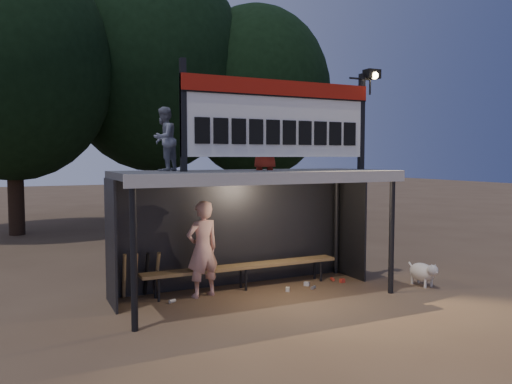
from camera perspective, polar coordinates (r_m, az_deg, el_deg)
ground at (r=9.40m, az=-0.06°, el=-11.82°), size 80.00×80.00×0.00m
player at (r=9.24m, az=-6.13°, el=-6.49°), size 0.72×0.55×1.77m
child_a at (r=8.89m, az=-10.48°, el=5.97°), size 0.69×0.68×1.12m
child_b at (r=9.37m, az=1.00°, el=5.88°), size 0.61×0.47×1.10m
dugout_shelter at (r=9.30m, az=-0.70°, el=-0.43°), size 5.10×2.08×2.32m
scoreboard_assembly at (r=9.32m, az=3.10°, el=8.67°), size 4.10×0.27×1.99m
bench at (r=9.78m, az=-1.45°, el=-8.58°), size 4.00×0.35×0.48m
tree_left at (r=18.41m, az=-26.14°, el=12.82°), size 6.46×6.46×9.27m
tree_mid at (r=20.59m, az=-11.66°, el=13.99°), size 7.22×7.22×10.36m
tree_right at (r=20.84m, az=0.01°, el=11.23°), size 6.08×6.08×8.72m
dog at (r=10.59m, az=18.58°, el=-8.67°), size 0.36×0.81×0.49m
bats at (r=9.45m, az=-13.02°, el=-9.16°), size 0.67×0.35×0.84m
litter at (r=9.96m, az=4.58°, el=-10.71°), size 3.67×0.52×0.08m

